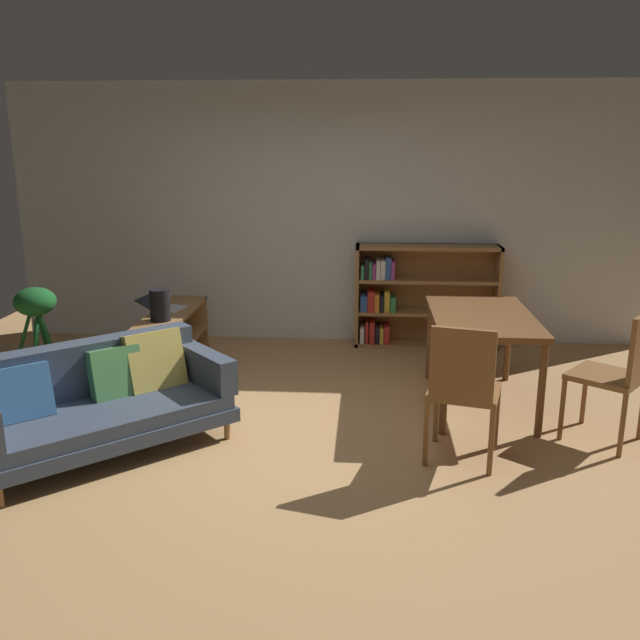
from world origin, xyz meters
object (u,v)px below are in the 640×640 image
media_console (173,341)px  dining_chair_far (463,386)px  open_laptop (163,306)px  desk_speaker (160,305)px  dining_chair_near (619,370)px  potted_floor_plant (38,327)px  fabric_couch (99,399)px  bookshelf (415,296)px  dining_table (482,324)px

media_console → dining_chair_far: bearing=-36.3°
open_laptop → desk_speaker: size_ratio=1.60×
media_console → dining_chair_near: (3.61, -1.43, 0.28)m
open_laptop → potted_floor_plant: (-1.08, -0.36, -0.12)m
fabric_couch → bookshelf: bookshelf is taller
dining_chair_far → bookshelf: 2.77m
media_console → desk_speaker: bearing=-89.3°
open_laptop → media_console: bearing=-42.0°
potted_floor_plant → dining_chair_near: size_ratio=0.84×
desk_speaker → dining_chair_near: (3.61, -1.10, -0.15)m
fabric_couch → desk_speaker: bearing=89.0°
media_console → bookshelf: bookshelf is taller
dining_table → dining_chair_far: (-0.28, -1.07, -0.14)m
dining_table → desk_speaker: bearing=171.3°
desk_speaker → dining_chair_far: size_ratio=0.29×
open_laptop → dining_table: bearing=-16.4°
fabric_couch → dining_table: dining_table is taller
dining_chair_near → dining_chair_far: bearing=-160.8°
media_console → dining_chair_far: (2.48, -1.82, 0.28)m
desk_speaker → bookshelf: 2.67m
dining_chair_near → bookshelf: 2.69m
media_console → bookshelf: 2.54m
desk_speaker → dining_table: size_ratio=0.21×
dining_chair_near → dining_table: bearing=141.5°
media_console → potted_floor_plant: size_ratio=1.67×
dining_table → dining_chair_near: (0.85, -0.68, -0.14)m
fabric_couch → open_laptop: bearing=92.3°
dining_chair_near → dining_chair_far: size_ratio=1.01×
dining_chair_near → bookshelf: size_ratio=0.66×
potted_floor_plant → bookshelf: 3.73m
desk_speaker → dining_table: 2.79m
potted_floor_plant → open_laptop: bearing=18.3°
fabric_couch → dining_table: 2.98m
dining_table → dining_chair_far: size_ratio=1.37×
open_laptop → dining_chair_near: (3.71, -1.52, -0.03)m
dining_chair_far → potted_floor_plant: bearing=156.9°
dining_chair_far → bookshelf: (-0.13, 2.77, -0.02)m
open_laptop → bookshelf: size_ratio=0.31×
bookshelf → fabric_couch: bearing=-131.3°
fabric_couch → desk_speaker: (0.03, 1.42, 0.33)m
dining_chair_far → bookshelf: bookshelf is taller
dining_chair_far → bookshelf: size_ratio=0.65×
potted_floor_plant → bookshelf: (3.52, 1.21, 0.07)m
fabric_couch → dining_chair_near: 3.65m
dining_chair_far → open_laptop: bearing=143.4°
dining_table → dining_chair_far: bearing=-104.7°
potted_floor_plant → dining_chair_near: 4.92m
open_laptop → potted_floor_plant: size_ratio=0.55×
dining_table → fabric_couch: bearing=-160.2°
desk_speaker → dining_table: desk_speaker is taller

